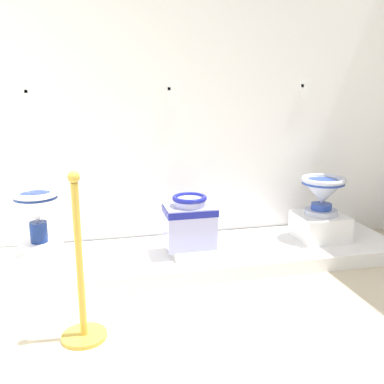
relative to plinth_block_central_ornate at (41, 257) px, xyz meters
name	(u,v)px	position (x,y,z in m)	size (l,w,h in m)	color
ground_plane	(256,378)	(1.12, -1.41, -0.18)	(6.06, 5.24, 0.02)	beige
wall_back	(178,72)	(1.12, 0.44, 1.31)	(4.26, 0.06, 2.96)	white
display_platform	(191,257)	(1.12, 0.00, -0.11)	(3.40, 0.78, 0.11)	white
plinth_block_central_ornate	(41,257)	(0.00, 0.00, 0.00)	(0.30, 0.36, 0.10)	white
antique_toilet_central_ornate	(37,211)	(0.00, 0.00, 0.34)	(0.32, 0.32, 0.44)	white
plinth_block_squat_floral	(190,249)	(1.10, -0.05, -0.03)	(0.28, 0.39, 0.05)	white
antique_toilet_squat_floral	(190,221)	(1.10, -0.05, 0.21)	(0.38, 0.28, 0.40)	#A0A3D6
plinth_block_slender_white	(320,226)	(2.24, 0.02, 0.05)	(0.40, 0.38, 0.21)	white
antique_toilet_slender_white	(322,191)	(2.24, 0.02, 0.36)	(0.36, 0.36, 0.32)	#B1B7CC
info_placard_first	(31,97)	(-0.02, 0.40, 1.12)	(0.10, 0.01, 0.15)	white
info_placard_second	(173,95)	(1.07, 0.40, 1.13)	(0.11, 0.01, 0.15)	white
info_placard_third	(305,90)	(2.23, 0.40, 1.16)	(0.10, 0.01, 0.13)	white
stanchion_post_near_left	(81,292)	(0.30, -0.87, 0.12)	(0.25, 0.25, 0.95)	gold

